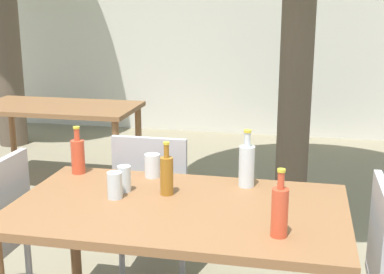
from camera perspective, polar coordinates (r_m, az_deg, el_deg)
cafe_building_wall at (r=6.68m, az=7.54°, el=12.07°), size 10.00×0.08×2.80m
dining_table_front at (r=2.52m, az=-1.44°, el=-8.91°), size 1.54×0.90×0.74m
dining_table_back at (r=4.98m, az=-14.09°, el=2.27°), size 1.43×0.73×0.74m
patio_chair_2 at (r=3.26m, az=-3.93°, el=-6.25°), size 0.44×0.44×0.90m
water_bottle_0 at (r=2.71m, az=5.86°, el=-2.95°), size 0.08×0.08×0.29m
soda_bottle_1 at (r=2.17m, az=9.34°, el=-7.75°), size 0.07×0.07×0.28m
amber_bottle_2 at (r=2.59m, az=-2.72°, el=-4.00°), size 0.06×0.06×0.26m
soda_bottle_3 at (r=2.97m, az=-12.08°, el=-1.91°), size 0.07×0.07×0.26m
drinking_glass_0 at (r=2.66m, az=-7.24°, el=-4.44°), size 0.07×0.07×0.13m
drinking_glass_1 at (r=2.58m, az=-8.24°, el=-5.12°), size 0.07×0.07×0.13m
drinking_glass_2 at (r=2.86m, az=-4.25°, el=-3.06°), size 0.08×0.08×0.13m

